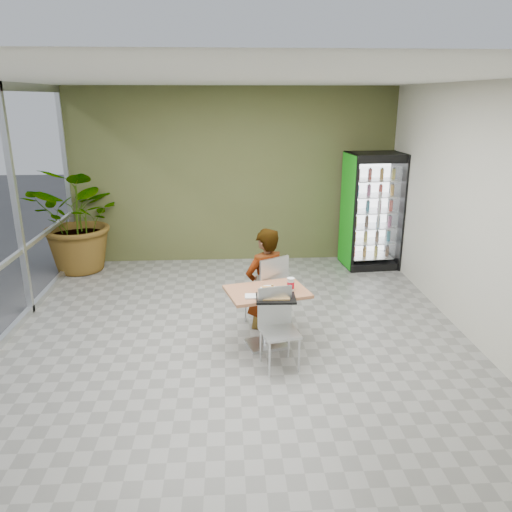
{
  "coord_description": "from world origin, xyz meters",
  "views": [
    {
      "loc": [
        -0.11,
        -5.72,
        3.01
      ],
      "look_at": [
        0.26,
        0.54,
        1.0
      ],
      "focal_mm": 35.0,
      "sensor_mm": 36.0,
      "label": 1
    }
  ],
  "objects_px": {
    "dining_table": "(267,306)",
    "chair_near": "(277,321)",
    "seated_woman": "(265,288)",
    "soda_cup": "(291,284)",
    "cafeteria_tray": "(276,298)",
    "potted_plant": "(81,219)",
    "chair_far": "(269,286)",
    "beverage_fridge": "(372,211)"
  },
  "relations": [
    {
      "from": "cafeteria_tray",
      "to": "beverage_fridge",
      "type": "distance_m",
      "value": 3.92
    },
    {
      "from": "dining_table",
      "to": "chair_near",
      "type": "relative_size",
      "value": 1.19
    },
    {
      "from": "beverage_fridge",
      "to": "dining_table",
      "type": "bearing_deg",
      "value": -130.58
    },
    {
      "from": "seated_woman",
      "to": "potted_plant",
      "type": "height_order",
      "value": "potted_plant"
    },
    {
      "from": "chair_near",
      "to": "potted_plant",
      "type": "relative_size",
      "value": 0.49
    },
    {
      "from": "chair_far",
      "to": "potted_plant",
      "type": "bearing_deg",
      "value": -69.8
    },
    {
      "from": "dining_table",
      "to": "seated_woman",
      "type": "distance_m",
      "value": 0.59
    },
    {
      "from": "soda_cup",
      "to": "seated_woman",
      "type": "bearing_deg",
      "value": 113.12
    },
    {
      "from": "chair_far",
      "to": "potted_plant",
      "type": "height_order",
      "value": "potted_plant"
    },
    {
      "from": "chair_near",
      "to": "seated_woman",
      "type": "distance_m",
      "value": 1.03
    },
    {
      "from": "soda_cup",
      "to": "beverage_fridge",
      "type": "relative_size",
      "value": 0.08
    },
    {
      "from": "chair_near",
      "to": "beverage_fridge",
      "type": "xyz_separation_m",
      "value": [
        2.07,
        3.47,
        0.5
      ]
    },
    {
      "from": "chair_far",
      "to": "seated_woman",
      "type": "distance_m",
      "value": 0.09
    },
    {
      "from": "beverage_fridge",
      "to": "soda_cup",
      "type": "bearing_deg",
      "value": -126.59
    },
    {
      "from": "chair_far",
      "to": "chair_near",
      "type": "height_order",
      "value": "chair_far"
    },
    {
      "from": "chair_near",
      "to": "chair_far",
      "type": "bearing_deg",
      "value": 77.83
    },
    {
      "from": "soda_cup",
      "to": "potted_plant",
      "type": "relative_size",
      "value": 0.09
    },
    {
      "from": "dining_table",
      "to": "chair_near",
      "type": "distance_m",
      "value": 0.45
    },
    {
      "from": "chair_far",
      "to": "dining_table",
      "type": "bearing_deg",
      "value": 51.04
    },
    {
      "from": "cafeteria_tray",
      "to": "potted_plant",
      "type": "xyz_separation_m",
      "value": [
        -3.13,
        3.36,
        0.18
      ]
    },
    {
      "from": "cafeteria_tray",
      "to": "chair_far",
      "type": "bearing_deg",
      "value": 90.12
    },
    {
      "from": "chair_far",
      "to": "potted_plant",
      "type": "relative_size",
      "value": 0.54
    },
    {
      "from": "chair_near",
      "to": "dining_table",
      "type": "bearing_deg",
      "value": 88.3
    },
    {
      "from": "dining_table",
      "to": "cafeteria_tray",
      "type": "relative_size",
      "value": 2.38
    },
    {
      "from": "seated_woman",
      "to": "soda_cup",
      "type": "relative_size",
      "value": 10.39
    },
    {
      "from": "chair_far",
      "to": "soda_cup",
      "type": "height_order",
      "value": "chair_far"
    },
    {
      "from": "seated_woman",
      "to": "cafeteria_tray",
      "type": "bearing_deg",
      "value": 62.65
    },
    {
      "from": "seated_woman",
      "to": "beverage_fridge",
      "type": "distance_m",
      "value": 3.27
    },
    {
      "from": "soda_cup",
      "to": "potted_plant",
      "type": "height_order",
      "value": "potted_plant"
    },
    {
      "from": "dining_table",
      "to": "soda_cup",
      "type": "relative_size",
      "value": 6.8
    },
    {
      "from": "chair_near",
      "to": "potted_plant",
      "type": "distance_m",
      "value": 4.72
    },
    {
      "from": "seated_woman",
      "to": "chair_near",
      "type": "bearing_deg",
      "value": 62.45
    },
    {
      "from": "dining_table",
      "to": "beverage_fridge",
      "type": "xyz_separation_m",
      "value": [
        2.15,
        3.03,
        0.5
      ]
    },
    {
      "from": "seated_woman",
      "to": "cafeteria_tray",
      "type": "relative_size",
      "value": 3.64
    },
    {
      "from": "beverage_fridge",
      "to": "potted_plant",
      "type": "bearing_deg",
      "value": 174.38
    },
    {
      "from": "chair_far",
      "to": "chair_near",
      "type": "distance_m",
      "value": 0.99
    },
    {
      "from": "chair_near",
      "to": "seated_woman",
      "type": "height_order",
      "value": "seated_woman"
    },
    {
      "from": "chair_far",
      "to": "seated_woman",
      "type": "xyz_separation_m",
      "value": [
        -0.05,
        0.04,
        -0.05
      ]
    },
    {
      "from": "chair_near",
      "to": "soda_cup",
      "type": "distance_m",
      "value": 0.54
    },
    {
      "from": "dining_table",
      "to": "potted_plant",
      "type": "distance_m",
      "value": 4.34
    },
    {
      "from": "soda_cup",
      "to": "cafeteria_tray",
      "type": "distance_m",
      "value": 0.35
    },
    {
      "from": "soda_cup",
      "to": "potted_plant",
      "type": "distance_m",
      "value": 4.55
    }
  ]
}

